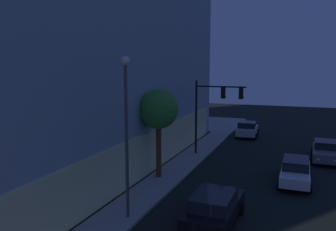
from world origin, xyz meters
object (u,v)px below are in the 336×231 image
Objects in this scene: modern_building at (17,50)px; sidewalk_tree at (159,110)px; traffic_light_far_corner at (214,103)px; car_white at (295,171)px; car_silver at (247,129)px; car_grey at (326,151)px; car_black at (214,207)px; street_lamp_sidewalk at (126,118)px.

modern_building is 5.56× the size of sidewalk_tree.
car_white is (-4.63, -6.50, -3.66)m from traffic_light_far_corner.
modern_building reaches higher than car_silver.
car_silver is (9.21, -1.43, -3.63)m from traffic_light_far_corner.
sidewalk_tree is 14.43m from car_grey.
traffic_light_far_corner is 1.32× the size of car_grey.
car_grey is (8.85, -10.72, -3.84)m from sidewalk_tree.
traffic_light_far_corner reaches higher than sidewalk_tree.
car_black is 1.18× the size of car_silver.
car_silver is at bearing 20.14° from car_white.
car_grey is 1.15× the size of car_silver.
traffic_light_far_corner is at bearing 102.23° from car_grey.
car_white is (7.65, -3.49, -0.01)m from car_black.
modern_building is at bearing 62.06° from street_lamp_sidewalk.
traffic_light_far_corner is 10.01m from car_silver.
car_grey reaches higher than car_white.
car_silver is at bearing 4.23° from car_black.
car_grey is at bearing -77.77° from traffic_light_far_corner.
traffic_light_far_corner is 1.51× the size of car_silver.
car_silver is at bearing -6.29° from street_lamp_sidewalk.
street_lamp_sidewalk is 23.06m from car_silver.
car_black is (1.05, -4.07, -4.23)m from street_lamp_sidewalk.
modern_building is 13.07m from sidewalk_tree.
sidewalk_tree is at bearing -93.46° from modern_building.
modern_building is at bearing 109.33° from car_grey.
traffic_light_far_corner is 13.38m from street_lamp_sidewalk.
street_lamp_sidewalk is at bearing 147.40° from car_grey.
modern_building is at bearing 94.36° from car_white.
car_black is 21.55m from car_silver.
street_lamp_sidewalk is 1.65× the size of car_white.
car_black is 8.40m from car_white.
car_grey is (15.20, -9.72, -4.26)m from street_lamp_sidewalk.
street_lamp_sidewalk reaches higher than car_silver.
modern_building is 25.74m from car_grey.
car_white is 14.74m from car_silver.
modern_building is 7.98× the size of car_silver.
car_silver is at bearing 44.63° from car_grey.
traffic_light_far_corner reaches higher than car_grey.
sidewalk_tree is at bearing 43.74° from car_black.
traffic_light_far_corner reaches higher than car_white.
car_grey is 10.30m from car_silver.
street_lamp_sidewalk is 18.54m from car_grey.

